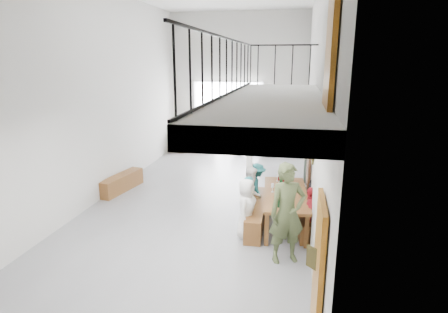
% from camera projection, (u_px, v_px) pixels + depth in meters
% --- Properties ---
extents(floor, '(12.00, 12.00, 0.00)m').
position_uv_depth(floor, '(202.00, 202.00, 9.96)').
color(floor, slate).
rests_on(floor, ground).
extents(room_walls, '(12.00, 12.00, 12.00)m').
position_uv_depth(room_walls, '(200.00, 65.00, 9.07)').
color(room_walls, silver).
rests_on(room_walls, ground).
extents(gateway_portal, '(2.80, 0.08, 2.80)m').
position_uv_depth(gateway_portal, '(228.00, 117.00, 15.33)').
color(gateway_portal, white).
rests_on(gateway_portal, ground).
extents(right_wall_decor, '(0.07, 8.28, 5.07)m').
position_uv_depth(right_wall_decor, '(312.00, 162.00, 7.25)').
color(right_wall_decor, '#9C5C14').
rests_on(right_wall_decor, ground).
extents(balcony, '(1.52, 5.62, 4.00)m').
position_uv_depth(balcony, '(273.00, 106.00, 5.88)').
color(balcony, silver).
rests_on(balcony, ground).
extents(tasting_table, '(1.10, 2.37, 0.79)m').
position_uv_depth(tasting_table, '(285.00, 196.00, 8.36)').
color(tasting_table, brown).
rests_on(tasting_table, ground).
extents(bench_inner, '(0.38, 2.22, 0.51)m').
position_uv_depth(bench_inner, '(257.00, 213.00, 8.57)').
color(bench_inner, brown).
rests_on(bench_inner, ground).
extents(bench_wall, '(0.44, 1.90, 0.43)m').
position_uv_depth(bench_wall, '(301.00, 218.00, 8.43)').
color(bench_wall, brown).
rests_on(bench_wall, ground).
extents(tableware, '(0.47, 1.41, 0.35)m').
position_uv_depth(tableware, '(283.00, 187.00, 8.28)').
color(tableware, '#103216').
rests_on(tableware, tasting_table).
extents(side_bench, '(0.65, 1.72, 0.47)m').
position_uv_depth(side_bench, '(121.00, 183.00, 10.76)').
color(side_bench, brown).
rests_on(side_bench, ground).
extents(oak_barrel, '(0.63, 0.63, 0.92)m').
position_uv_depth(oak_barrel, '(182.00, 141.00, 15.27)').
color(oak_barrel, olive).
rests_on(oak_barrel, ground).
extents(serving_counter, '(1.70, 0.62, 0.88)m').
position_uv_depth(serving_counter, '(195.00, 140.00, 15.54)').
color(serving_counter, '#361F11').
rests_on(serving_counter, ground).
extents(counter_bottles, '(1.42, 0.14, 0.28)m').
position_uv_depth(counter_bottles, '(194.00, 126.00, 15.39)').
color(counter_bottles, '#103216').
rests_on(counter_bottles, serving_counter).
extents(guest_left_a, '(0.50, 0.69, 1.29)m').
position_uv_depth(guest_left_a, '(246.00, 208.00, 7.84)').
color(guest_left_a, white).
rests_on(guest_left_a, ground).
extents(guest_left_b, '(0.43, 0.51, 1.18)m').
position_uv_depth(guest_left_b, '(249.00, 202.00, 8.36)').
color(guest_left_b, '#236F74').
rests_on(guest_left_b, ground).
extents(guest_left_c, '(0.48, 0.61, 1.24)m').
position_uv_depth(guest_left_c, '(252.00, 192.00, 8.86)').
color(guest_left_c, white).
rests_on(guest_left_c, ground).
extents(guest_left_d, '(0.64, 0.86, 1.19)m').
position_uv_depth(guest_left_d, '(257.00, 186.00, 9.35)').
color(guest_left_d, '#236F74').
rests_on(guest_left_d, ground).
extents(guest_right_a, '(0.34, 0.70, 1.15)m').
position_uv_depth(guest_right_a, '(310.00, 214.00, 7.74)').
color(guest_right_a, '#B61F2A').
rests_on(guest_right_a, ground).
extents(guest_right_b, '(0.73, 1.09, 1.13)m').
position_uv_depth(guest_right_b, '(314.00, 203.00, 8.36)').
color(guest_right_b, black).
rests_on(guest_right_b, ground).
extents(guest_right_c, '(0.53, 0.65, 1.15)m').
position_uv_depth(guest_right_c, '(313.00, 193.00, 8.95)').
color(guest_right_c, white).
rests_on(guest_right_c, ground).
extents(host_standing, '(0.82, 0.70, 1.90)m').
position_uv_depth(host_standing, '(287.00, 213.00, 6.82)').
color(host_standing, '#404A2A').
rests_on(host_standing, ground).
extents(potted_plant, '(0.42, 0.37, 0.45)m').
position_uv_depth(potted_plant, '(296.00, 189.00, 10.31)').
color(potted_plant, '#1C511F').
rests_on(potted_plant, ground).
extents(bicycle_near, '(1.93, 0.82, 0.99)m').
position_uv_depth(bicycle_near, '(246.00, 142.00, 14.85)').
color(bicycle_near, black).
rests_on(bicycle_near, ground).
extents(bicycle_far, '(1.76, 0.79, 1.02)m').
position_uv_depth(bicycle_far, '(253.00, 143.00, 14.54)').
color(bicycle_far, black).
rests_on(bicycle_far, ground).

